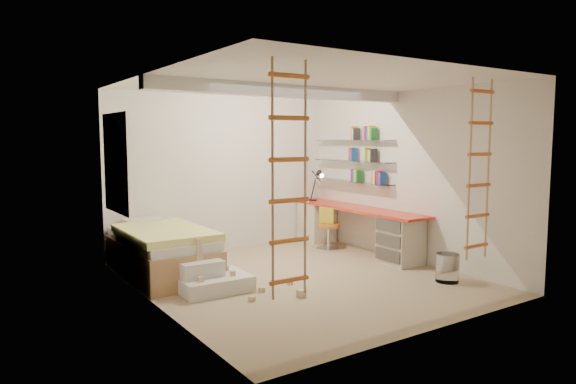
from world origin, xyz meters
TOP-DOWN VIEW (x-y plane):
  - floor at (0.00, 0.00)m, footprint 4.50×4.50m
  - ceiling_beam at (0.00, 0.30)m, footprint 4.00×0.18m
  - window_frame at (-1.97, 1.50)m, footprint 0.06×1.15m
  - window_blind at (-1.93, 1.50)m, footprint 0.02×1.00m
  - rope_ladder_left at (-1.35, -1.75)m, footprint 0.41×0.04m
  - rope_ladder_right at (1.35, -1.75)m, footprint 0.41×0.04m
  - waste_bin at (1.53, -1.20)m, footprint 0.30×0.30m
  - desk at (1.72, 0.86)m, footprint 0.56×2.80m
  - shelves at (1.87, 1.13)m, footprint 0.25×1.80m
  - bed at (-1.48, 1.23)m, footprint 1.02×2.00m
  - task_lamp at (1.67, 1.82)m, footprint 0.14×0.36m
  - swivel_chair at (1.40, 1.18)m, footprint 0.54×0.54m
  - play_platform at (-1.25, 0.19)m, footprint 0.88×0.69m
  - toy_blocks at (-1.01, -0.04)m, footprint 1.24×1.01m
  - books at (1.87, 1.13)m, footprint 0.14×0.70m

SIDE VIEW (x-z plane):
  - floor at x=0.00m, z-range 0.00..0.00m
  - play_platform at x=-1.25m, z-range -0.04..0.34m
  - waste_bin at x=1.53m, z-range 0.00..0.37m
  - toy_blocks at x=-1.01m, z-range -0.07..0.58m
  - swivel_chair at x=1.40m, z-range -0.09..0.63m
  - bed at x=-1.48m, z-range -0.02..0.67m
  - desk at x=1.72m, z-range 0.03..0.78m
  - task_lamp at x=1.67m, z-range 0.85..1.42m
  - shelves at x=1.87m, z-range 1.14..1.86m
  - rope_ladder_left at x=-1.35m, z-range 0.45..2.58m
  - rope_ladder_right at x=1.35m, z-range 0.45..2.58m
  - window_frame at x=-1.97m, z-range 0.88..2.23m
  - window_blind at x=-1.93m, z-range 0.95..2.15m
  - books at x=1.87m, z-range 1.13..2.05m
  - ceiling_beam at x=0.00m, z-range 2.44..2.60m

